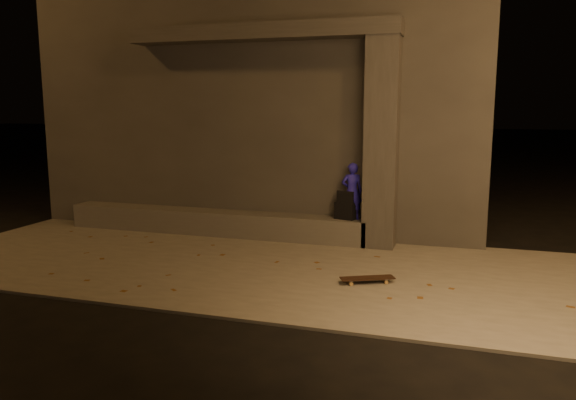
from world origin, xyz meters
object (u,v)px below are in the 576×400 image
(column, at_px, (382,144))
(skateboard, at_px, (367,278))
(skateboarder, at_px, (352,191))
(backpack, at_px, (346,209))

(column, bearing_deg, skateboard, -85.90)
(column, distance_m, skateboarder, 0.98)
(backpack, bearing_deg, skateboard, -52.63)
(skateboarder, distance_m, backpack, 0.34)
(skateboard, bearing_deg, column, 67.76)
(skateboarder, height_order, backpack, skateboarder)
(backpack, height_order, skateboard, backpack)
(skateboarder, bearing_deg, column, 163.42)
(column, xyz_separation_m, backpack, (-0.60, -0.00, -1.17))
(column, distance_m, backpack, 1.32)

